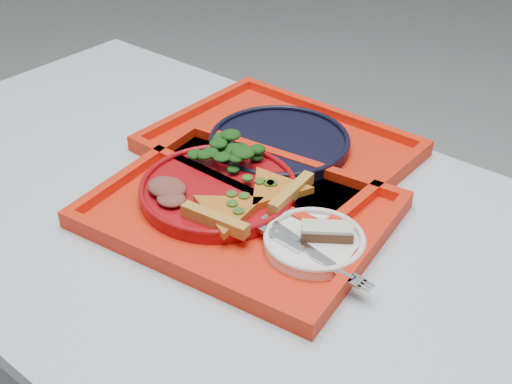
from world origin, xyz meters
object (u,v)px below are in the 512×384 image
(tray_far, at_px, (279,150))
(tray_main, at_px, (240,214))
(dinner_plate, at_px, (219,191))
(navy_plate, at_px, (279,144))
(dessert_bar, at_px, (327,231))

(tray_far, bearing_deg, tray_main, -69.41)
(tray_far, height_order, dinner_plate, dinner_plate)
(dinner_plate, relative_size, navy_plate, 1.00)
(dinner_plate, height_order, navy_plate, dinner_plate)
(dinner_plate, bearing_deg, tray_far, 95.82)
(tray_far, bearing_deg, navy_plate, 0.00)
(tray_far, bearing_deg, dinner_plate, -83.94)
(tray_main, bearing_deg, dinner_plate, 162.59)
(tray_far, relative_size, dessert_bar, 5.64)
(tray_far, xyz_separation_m, dessert_bar, (0.23, -0.18, 0.03))
(dessert_bar, bearing_deg, tray_far, 105.52)
(tray_main, height_order, dessert_bar, dessert_bar)
(dinner_plate, bearing_deg, dessert_bar, 1.90)
(tray_main, bearing_deg, navy_plate, 103.25)
(tray_main, bearing_deg, tray_far, 103.25)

